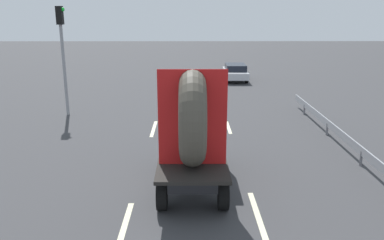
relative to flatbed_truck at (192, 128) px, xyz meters
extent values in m
plane|color=#38383A|center=(-0.18, 0.34, -1.88)|extent=(120.00, 120.00, 0.00)
cylinder|color=black|center=(-0.85, 1.21, -1.38)|extent=(0.28, 0.99, 0.99)
cylinder|color=black|center=(0.85, 1.21, -1.38)|extent=(0.28, 0.99, 0.99)
cylinder|color=black|center=(-0.85, -1.70, -1.38)|extent=(0.28, 0.99, 0.99)
cylinder|color=black|center=(0.85, -1.70, -1.38)|extent=(0.28, 0.99, 0.99)
cube|color=black|center=(0.00, -0.18, -0.91)|extent=(1.30, 4.71, 0.25)
cube|color=#4C5156|center=(0.00, 1.21, -0.11)|extent=(2.00, 1.93, 1.35)
cube|color=black|center=(0.00, 1.16, 0.19)|extent=(2.02, 1.83, 0.44)
cube|color=black|center=(0.00, -1.14, -0.74)|extent=(2.00, 2.78, 0.10)
cube|color=black|center=(0.00, 0.20, -0.14)|extent=(1.80, 0.08, 1.10)
torus|color=#474238|center=(0.00, -1.29, 0.66)|extent=(0.73, 2.69, 2.69)
cube|color=red|center=(0.00, -1.29, 0.66)|extent=(1.90, 0.03, 2.69)
cylinder|color=black|center=(2.81, 20.66, -1.57)|extent=(0.21, 0.60, 0.60)
cylinder|color=black|center=(4.28, 20.66, -1.57)|extent=(0.21, 0.60, 0.60)
cylinder|color=black|center=(2.81, 18.12, -1.57)|extent=(0.21, 0.60, 0.60)
cylinder|color=black|center=(4.28, 18.12, -1.57)|extent=(0.21, 0.60, 0.60)
cube|color=silver|center=(3.55, 19.39, -1.31)|extent=(1.70, 3.96, 0.52)
cube|color=black|center=(3.55, 19.30, -0.82)|extent=(1.53, 2.22, 0.47)
cylinder|color=gray|center=(-6.58, 8.72, 0.47)|extent=(0.16, 0.16, 4.69)
cube|color=black|center=(-6.58, 8.72, 3.27)|extent=(0.30, 0.36, 0.90)
sphere|color=#19D833|center=(-6.41, 8.72, 3.55)|extent=(0.20, 0.20, 0.20)
cube|color=gray|center=(6.06, 3.26, -1.33)|extent=(0.06, 14.48, 0.32)
cylinder|color=slate|center=(6.06, 1.45, -1.60)|extent=(0.10, 0.10, 0.55)
cylinder|color=slate|center=(6.06, 5.07, -1.60)|extent=(0.10, 0.10, 0.55)
cylinder|color=slate|center=(6.06, 8.69, -1.60)|extent=(0.10, 0.10, 0.55)
cube|color=beige|center=(-1.77, -2.59, -1.87)|extent=(0.16, 2.40, 0.01)
cube|color=beige|center=(-1.77, 6.09, -1.87)|extent=(0.16, 2.56, 0.01)
cube|color=beige|center=(1.77, -2.20, -1.87)|extent=(0.16, 2.94, 0.01)
cube|color=beige|center=(1.77, 6.29, -1.87)|extent=(0.16, 2.06, 0.01)
camera|label=1|loc=(-0.08, -11.78, 3.53)|focal=37.04mm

